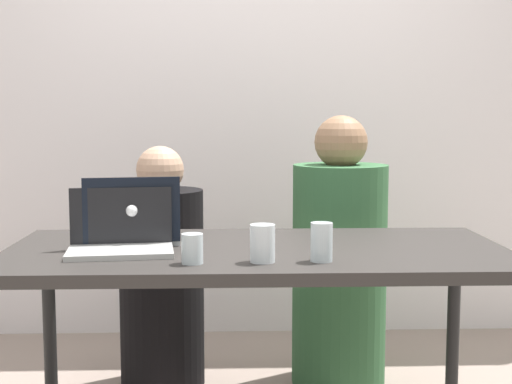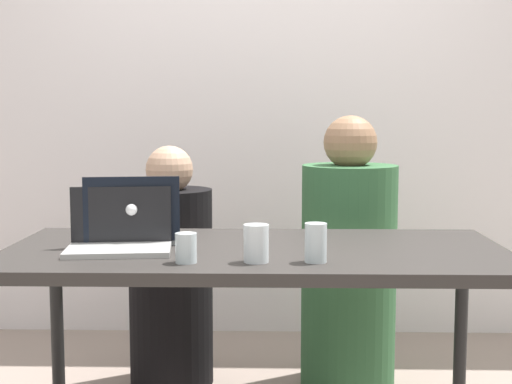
{
  "view_description": "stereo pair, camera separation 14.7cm",
  "coord_description": "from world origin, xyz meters",
  "px_view_note": "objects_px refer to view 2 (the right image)",
  "views": [
    {
      "loc": [
        -0.09,
        -2.37,
        1.19
      ],
      "look_at": [
        0.0,
        0.08,
        0.93
      ],
      "focal_mm": 50.0,
      "sensor_mm": 36.0,
      "label": 1
    },
    {
      "loc": [
        0.06,
        -2.37,
        1.19
      ],
      "look_at": [
        0.0,
        0.08,
        0.93
      ],
      "focal_mm": 50.0,
      "sensor_mm": 36.0,
      "label": 2
    }
  ],
  "objects_px": {
    "person_on_left": "(171,279)",
    "person_on_right": "(349,267)",
    "laptop_front_left": "(119,237)",
    "water_glass_left": "(186,250)",
    "water_glass_right": "(316,245)",
    "water_glass_center": "(256,246)",
    "laptop_back_left": "(133,228)"
  },
  "relations": [
    {
      "from": "person_on_right",
      "to": "water_glass_center",
      "type": "relative_size",
      "value": 10.29
    },
    {
      "from": "person_on_right",
      "to": "laptop_front_left",
      "type": "distance_m",
      "value": 1.17
    },
    {
      "from": "person_on_right",
      "to": "water_glass_right",
      "type": "height_order",
      "value": "person_on_right"
    },
    {
      "from": "person_on_left",
      "to": "water_glass_center",
      "type": "bearing_deg",
      "value": 122.76
    },
    {
      "from": "water_glass_center",
      "to": "laptop_back_left",
      "type": "bearing_deg",
      "value": 143.39
    },
    {
      "from": "person_on_right",
      "to": "water_glass_left",
      "type": "distance_m",
      "value": 1.16
    },
    {
      "from": "person_on_right",
      "to": "water_glass_left",
      "type": "bearing_deg",
      "value": 42.39
    },
    {
      "from": "person_on_left",
      "to": "laptop_front_left",
      "type": "relative_size",
      "value": 2.97
    },
    {
      "from": "water_glass_center",
      "to": "laptop_front_left",
      "type": "bearing_deg",
      "value": 159.54
    },
    {
      "from": "person_on_left",
      "to": "laptop_back_left",
      "type": "bearing_deg",
      "value": 96.18
    },
    {
      "from": "person_on_left",
      "to": "person_on_right",
      "type": "relative_size",
      "value": 0.89
    },
    {
      "from": "water_glass_left",
      "to": "person_on_right",
      "type": "bearing_deg",
      "value": 58.19
    },
    {
      "from": "person_on_left",
      "to": "person_on_right",
      "type": "height_order",
      "value": "person_on_right"
    },
    {
      "from": "laptop_back_left",
      "to": "water_glass_right",
      "type": "relative_size",
      "value": 2.99
    },
    {
      "from": "person_on_right",
      "to": "water_glass_right",
      "type": "bearing_deg",
      "value": 62.05
    },
    {
      "from": "laptop_front_left",
      "to": "laptop_back_left",
      "type": "bearing_deg",
      "value": 78.32
    },
    {
      "from": "person_on_left",
      "to": "water_glass_center",
      "type": "xyz_separation_m",
      "value": [
        0.4,
        -0.95,
        0.33
      ]
    },
    {
      "from": "person_on_right",
      "to": "laptop_front_left",
      "type": "height_order",
      "value": "person_on_right"
    },
    {
      "from": "person_on_right",
      "to": "water_glass_left",
      "type": "xyz_separation_m",
      "value": [
        -0.6,
        -0.96,
        0.26
      ]
    },
    {
      "from": "water_glass_left",
      "to": "water_glass_right",
      "type": "relative_size",
      "value": 0.76
    },
    {
      "from": "laptop_front_left",
      "to": "water_glass_center",
      "type": "bearing_deg",
      "value": -26.89
    },
    {
      "from": "laptop_back_left",
      "to": "water_glass_right",
      "type": "distance_m",
      "value": 0.7
    },
    {
      "from": "laptop_back_left",
      "to": "laptop_front_left",
      "type": "bearing_deg",
      "value": 76.05
    },
    {
      "from": "person_on_right",
      "to": "water_glass_left",
      "type": "relative_size",
      "value": 13.08
    },
    {
      "from": "water_glass_right",
      "to": "laptop_front_left",
      "type": "bearing_deg",
      "value": 165.49
    },
    {
      "from": "laptop_back_left",
      "to": "water_glass_center",
      "type": "xyz_separation_m",
      "value": [
        0.44,
        -0.33,
        -0.0
      ]
    },
    {
      "from": "person_on_left",
      "to": "laptop_front_left",
      "type": "xyz_separation_m",
      "value": [
        -0.05,
        -0.78,
        0.32
      ]
    },
    {
      "from": "person_on_right",
      "to": "laptop_back_left",
      "type": "xyz_separation_m",
      "value": [
        -0.82,
        -0.62,
        0.27
      ]
    },
    {
      "from": "person_on_right",
      "to": "water_glass_center",
      "type": "xyz_separation_m",
      "value": [
        -0.38,
        -0.95,
        0.27
      ]
    },
    {
      "from": "water_glass_left",
      "to": "person_on_left",
      "type": "bearing_deg",
      "value": 101.05
    },
    {
      "from": "person_on_left",
      "to": "laptop_back_left",
      "type": "height_order",
      "value": "person_on_left"
    },
    {
      "from": "water_glass_center",
      "to": "person_on_right",
      "type": "bearing_deg",
      "value": 67.95
    }
  ]
}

